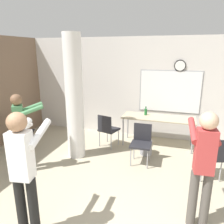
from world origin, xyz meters
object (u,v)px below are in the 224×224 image
at_px(chair_table_front, 141,141).
at_px(folding_table, 158,119).
at_px(chair_by_left_wall, 20,131).
at_px(person_playing_side, 203,161).
at_px(bottle_on_table, 146,112).
at_px(person_watching_back, 21,127).
at_px(chair_table_left, 107,128).
at_px(chair_mid_room, 210,155).
at_px(person_playing_front, 24,167).

bearing_deg(chair_table_front, folding_table, 76.57).
height_order(chair_by_left_wall, person_playing_side, person_playing_side).
distance_m(bottle_on_table, chair_by_left_wall, 3.22).
xyz_separation_m(person_watching_back, person_playing_side, (3.36, -0.53, 0.04)).
xyz_separation_m(chair_table_left, chair_mid_room, (2.34, -0.84, 0.00)).
height_order(folding_table, chair_table_front, chair_table_front).
relative_size(chair_table_front, person_watching_back, 0.54).
relative_size(chair_table_left, person_watching_back, 0.54).
height_order(chair_table_front, person_playing_side, person_playing_side).
distance_m(folding_table, chair_by_left_wall, 3.48).
relative_size(chair_table_front, person_playing_front, 0.50).
relative_size(chair_by_left_wall, person_playing_side, 0.51).
height_order(chair_table_front, person_playing_front, person_playing_front).
relative_size(chair_table_left, chair_mid_room, 1.00).
bearing_deg(chair_by_left_wall, chair_table_left, 22.53).
bearing_deg(person_watching_back, bottle_on_table, 45.11).
xyz_separation_m(bottle_on_table, chair_by_left_wall, (-2.88, -1.41, -0.35)).
height_order(folding_table, chair_mid_room, chair_mid_room).
height_order(folding_table, person_playing_side, person_playing_side).
bearing_deg(chair_table_front, person_playing_front, -113.94).
relative_size(chair_mid_room, chair_table_front, 1.00).
bearing_deg(person_playing_side, chair_table_left, 134.05).
distance_m(chair_table_left, chair_mid_room, 2.49).
bearing_deg(person_playing_front, chair_table_left, 87.97).
relative_size(chair_by_left_wall, person_watching_back, 0.54).
bearing_deg(person_playing_side, person_watching_back, 171.05).
distance_m(chair_by_left_wall, chair_table_left, 2.16).
bearing_deg(person_playing_front, chair_table_front, 66.06).
height_order(folding_table, chair_table_left, chair_table_left).
relative_size(bottle_on_table, chair_table_front, 0.27).
relative_size(chair_table_left, person_playing_side, 0.51).
distance_m(chair_by_left_wall, person_playing_front, 2.92).
height_order(chair_table_left, chair_mid_room, same).
bearing_deg(person_watching_back, person_playing_side, -8.95).
distance_m(folding_table, person_playing_side, 2.75).
distance_m(folding_table, person_playing_front, 3.73).
xyz_separation_m(person_watching_back, person_playing_front, (1.19, -1.40, 0.07)).
height_order(bottle_on_table, chair_mid_room, bottle_on_table).
distance_m(folding_table, chair_table_front, 1.09).
height_order(chair_by_left_wall, person_watching_back, person_watching_back).
xyz_separation_m(person_playing_front, person_playing_side, (2.17, 0.87, -0.03)).
bearing_deg(bottle_on_table, person_watching_back, -134.89).
height_order(person_watching_back, person_playing_front, person_playing_front).
xyz_separation_m(chair_table_left, person_playing_side, (2.06, -2.13, 0.48)).
bearing_deg(person_watching_back, chair_table_front, 24.55).
xyz_separation_m(chair_by_left_wall, chair_mid_room, (4.34, -0.01, 0.00)).
bearing_deg(person_playing_front, chair_mid_room, 41.34).
bearing_deg(chair_table_left, person_playing_front, -92.03).
xyz_separation_m(bottle_on_table, chair_table_front, (0.10, -1.15, -0.35)).
distance_m(chair_table_left, person_playing_side, 3.00).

